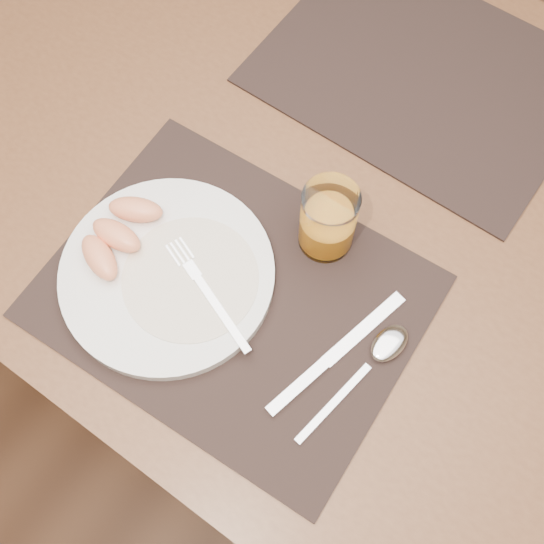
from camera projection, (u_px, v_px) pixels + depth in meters
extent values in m
plane|color=#55321D|center=(304.00, 343.00, 1.61)|extent=(5.00, 5.00, 0.00)
cube|color=brown|center=(327.00, 181.00, 0.94)|extent=(1.40, 0.90, 0.04)
cylinder|color=brown|center=(178.00, 18.00, 1.55)|extent=(0.06, 0.06, 0.71)
cube|color=black|center=(233.00, 296.00, 0.85)|extent=(0.47, 0.37, 0.00)
cube|color=black|center=(423.00, 74.00, 0.99)|extent=(0.45, 0.35, 0.00)
cylinder|color=white|center=(167.00, 274.00, 0.85)|extent=(0.27, 0.27, 0.02)
cylinder|color=white|center=(190.00, 278.00, 0.84)|extent=(0.17, 0.17, 0.00)
cube|color=silver|center=(222.00, 314.00, 0.82)|extent=(0.11, 0.05, 0.00)
cube|color=silver|center=(192.00, 270.00, 0.84)|extent=(0.03, 0.02, 0.00)
cube|color=silver|center=(180.00, 252.00, 0.85)|extent=(0.04, 0.03, 0.00)
cube|color=silver|center=(364.00, 329.00, 0.83)|extent=(0.04, 0.13, 0.00)
cube|color=silver|center=(297.00, 387.00, 0.80)|extent=(0.03, 0.09, 0.01)
cube|color=silver|center=(333.00, 403.00, 0.79)|extent=(0.03, 0.12, 0.00)
ellipsoid|color=silver|center=(389.00, 343.00, 0.82)|extent=(0.04, 0.06, 0.01)
cylinder|color=white|center=(328.00, 220.00, 0.83)|extent=(0.07, 0.07, 0.11)
cylinder|color=orange|center=(327.00, 229.00, 0.86)|extent=(0.06, 0.06, 0.05)
ellipsoid|color=#F59564|center=(99.00, 258.00, 0.84)|extent=(0.08, 0.06, 0.03)
ellipsoid|color=#F59564|center=(116.00, 235.00, 0.85)|extent=(0.07, 0.04, 0.03)
ellipsoid|color=#F59564|center=(136.00, 209.00, 0.87)|extent=(0.08, 0.06, 0.03)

